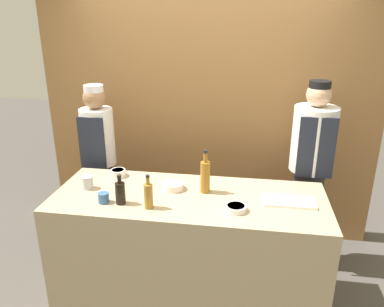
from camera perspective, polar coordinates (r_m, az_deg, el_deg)
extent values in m
plane|color=#4C4742|center=(3.33, -0.45, -20.93)|extent=(14.00, 14.00, 0.00)
cube|color=olive|center=(3.79, 2.37, 5.09)|extent=(3.30, 0.18, 2.40)
cube|color=tan|center=(3.04, -0.48, -14.33)|extent=(2.04, 0.79, 0.93)
cylinder|color=white|center=(3.18, -11.20, -2.92)|extent=(0.12, 0.12, 0.06)
cylinder|color=yellow|center=(3.18, -11.22, -2.59)|extent=(0.10, 0.10, 0.02)
cylinder|color=white|center=(2.90, -2.88, -4.97)|extent=(0.16, 0.16, 0.05)
cylinder|color=silver|center=(2.89, -2.88, -4.63)|extent=(0.13, 0.13, 0.02)
cylinder|color=white|center=(2.61, 6.70, -8.26)|extent=(0.15, 0.15, 0.04)
cylinder|color=green|center=(2.61, 6.71, -7.99)|extent=(0.12, 0.12, 0.01)
cube|color=white|center=(2.79, 14.65, -7.10)|extent=(0.37, 0.18, 0.02)
cylinder|color=black|center=(2.71, -10.86, -5.98)|extent=(0.07, 0.07, 0.16)
cylinder|color=black|center=(2.67, -11.01, -3.98)|extent=(0.03, 0.03, 0.05)
cylinder|color=black|center=(2.66, -11.05, -3.37)|extent=(0.03, 0.03, 0.01)
cylinder|color=#9E661E|center=(2.82, 2.02, -3.63)|extent=(0.07, 0.07, 0.24)
cylinder|color=#9E661E|center=(2.76, 2.06, -0.62)|extent=(0.03, 0.03, 0.07)
cylinder|color=black|center=(2.74, 2.07, 0.30)|extent=(0.03, 0.03, 0.02)
cylinder|color=olive|center=(2.62, -6.65, -6.48)|extent=(0.06, 0.06, 0.18)
cylinder|color=olive|center=(2.57, -6.76, -4.15)|extent=(0.03, 0.03, 0.05)
cylinder|color=black|center=(2.56, -6.79, -3.44)|extent=(0.03, 0.03, 0.01)
cylinder|color=#386093|center=(2.77, -13.33, -6.57)|extent=(0.08, 0.08, 0.08)
cylinder|color=#B7B7BC|center=(3.01, -15.62, -4.26)|extent=(0.08, 0.08, 0.10)
cylinder|color=#28282D|center=(3.85, -13.25, -7.50)|extent=(0.22, 0.22, 0.87)
cylinder|color=white|center=(3.58, -14.14, 2.48)|extent=(0.30, 0.30, 0.53)
cube|color=#232838|center=(3.46, -15.01, 1.42)|extent=(0.24, 0.02, 0.49)
sphere|color=#9E704C|center=(3.49, -14.66, 8.25)|extent=(0.21, 0.21, 0.21)
cylinder|color=white|center=(3.47, -14.78, 9.49)|extent=(0.17, 0.17, 0.07)
cylinder|color=#28282D|center=(3.62, 16.76, -9.16)|extent=(0.26, 0.26, 0.93)
cylinder|color=white|center=(3.33, 18.05, 2.11)|extent=(0.37, 0.37, 0.56)
cube|color=#232838|center=(3.17, 18.44, 0.75)|extent=(0.29, 0.02, 0.51)
sphere|color=tan|center=(3.24, 18.78, 8.50)|extent=(0.20, 0.20, 0.20)
cylinder|color=black|center=(3.22, 18.94, 9.83)|extent=(0.17, 0.17, 0.07)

